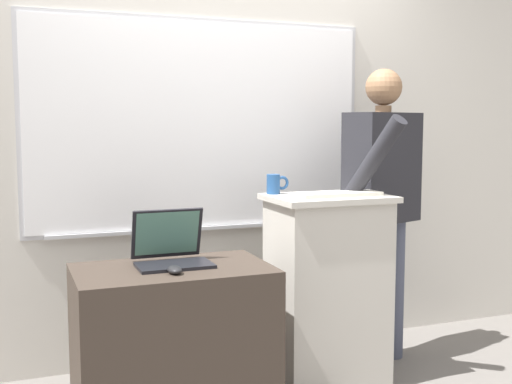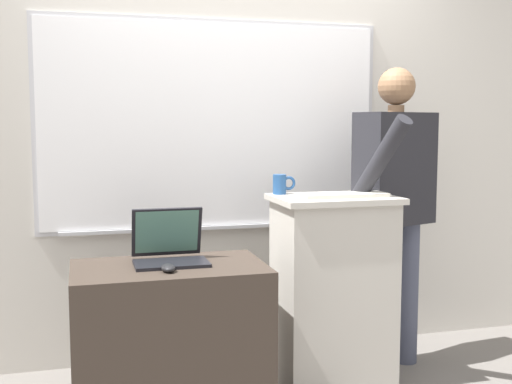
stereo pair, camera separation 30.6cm
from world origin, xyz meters
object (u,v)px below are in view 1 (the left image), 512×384
(person_presenter, at_px, (382,194))
(side_desk, at_px, (174,348))
(coffee_mug, at_px, (275,184))
(computer_mouse_by_laptop, at_px, (175,270))
(laptop, at_px, (171,248))
(lectern_podium, at_px, (327,290))
(wireless_keyboard, at_px, (339,194))

(person_presenter, bearing_deg, side_desk, 176.27)
(coffee_mug, bearing_deg, side_desk, -151.75)
(computer_mouse_by_laptop, bearing_deg, laptop, 81.02)
(lectern_podium, bearing_deg, wireless_keyboard, -62.20)
(computer_mouse_by_laptop, relative_size, coffee_mug, 0.81)
(wireless_keyboard, height_order, computer_mouse_by_laptop, wireless_keyboard)
(lectern_podium, xyz_separation_m, side_desk, (-0.88, -0.19, -0.14))
(person_presenter, height_order, wireless_keyboard, person_presenter)
(wireless_keyboard, bearing_deg, side_desk, -171.80)
(side_desk, relative_size, laptop, 2.60)
(lectern_podium, distance_m, person_presenter, 0.66)
(person_presenter, xyz_separation_m, wireless_keyboard, (-0.40, -0.22, 0.04))
(side_desk, bearing_deg, wireless_keyboard, 8.20)
(laptop, relative_size, wireless_keyboard, 0.75)
(person_presenter, xyz_separation_m, computer_mouse_by_laptop, (-1.33, -0.48, -0.23))
(side_desk, xyz_separation_m, computer_mouse_by_laptop, (-0.02, -0.12, 0.39))
(lectern_podium, distance_m, side_desk, 0.91)
(side_desk, distance_m, laptop, 0.45)
(laptop, height_order, coffee_mug, coffee_mug)
(side_desk, bearing_deg, lectern_podium, 11.99)
(person_presenter, xyz_separation_m, laptop, (-1.30, -0.28, -0.17))
(lectern_podium, xyz_separation_m, coffee_mug, (-0.24, 0.16, 0.56))
(side_desk, xyz_separation_m, coffee_mug, (0.64, 0.34, 0.70))
(wireless_keyboard, bearing_deg, coffee_mug, 141.37)
(wireless_keyboard, xyz_separation_m, coffee_mug, (-0.27, 0.21, 0.04))
(laptop, distance_m, computer_mouse_by_laptop, 0.21)
(lectern_podium, height_order, side_desk, lectern_podium)
(person_presenter, bearing_deg, wireless_keyboard, -169.89)
(person_presenter, height_order, computer_mouse_by_laptop, person_presenter)
(lectern_podium, relative_size, side_desk, 1.16)
(person_presenter, height_order, coffee_mug, person_presenter)
(wireless_keyboard, bearing_deg, lectern_podium, 117.80)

